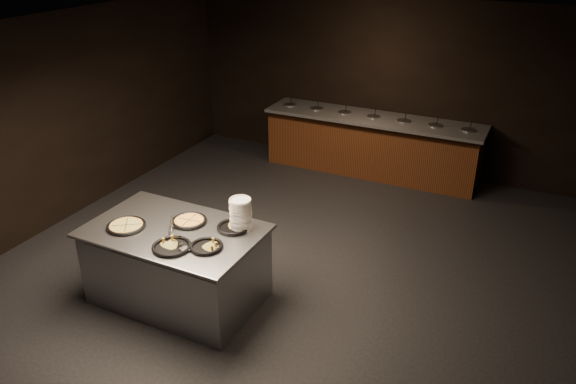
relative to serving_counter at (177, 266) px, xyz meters
The scene contains 11 objects.
room 1.58m from the serving_counter, 47.39° to the left, with size 7.02×8.02×2.92m.
salad_bar 4.53m from the serving_counter, 79.53° to the left, with size 3.70×0.83×1.18m.
serving_counter is the anchor object (origin of this frame).
plate_stack 0.99m from the serving_counter, 27.46° to the left, with size 0.24×0.24×0.35m, color white.
pan_veggie_whole 0.73m from the serving_counter, 158.37° to the right, with size 0.43×0.43×0.04m.
pan_cheese_whole 0.54m from the serving_counter, 71.45° to the left, with size 0.40×0.40×0.04m.
pan_cheese_slices_a 0.82m from the serving_counter, 26.94° to the left, with size 0.37×0.37×0.04m.
pan_cheese_slices_b 0.64m from the serving_counter, 56.36° to the right, with size 0.41×0.41×0.04m.
pan_veggie_slices 0.76m from the serving_counter, 17.77° to the right, with size 0.35×0.35×0.04m.
server_left 0.56m from the serving_counter, 71.96° to the right, with size 0.22×0.32×0.17m.
server_right 0.68m from the serving_counter, 44.21° to the right, with size 0.29×0.19×0.15m.
Camera 1 is at (2.64, -5.17, 3.95)m, focal length 35.00 mm.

